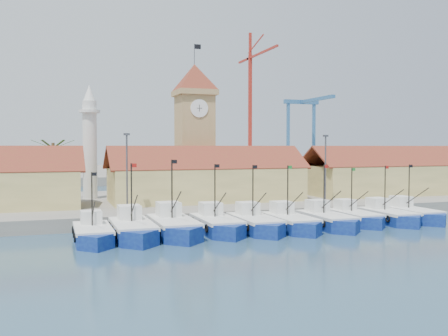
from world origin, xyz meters
name	(u,v)px	position (x,y,z in m)	size (l,w,h in m)	color
ground	(264,236)	(0.00, 0.00, 0.00)	(400.00, 400.00, 0.00)	navy
quay	(198,203)	(0.00, 24.00, 0.75)	(140.00, 32.00, 1.50)	gray
terminal	(121,172)	(0.00, 110.00, 1.00)	(240.00, 80.00, 2.00)	gray
boat_0	(93,235)	(-16.60, 1.96, 0.72)	(3.34, 9.16, 6.93)	navy
boat_1	(133,231)	(-12.81, 2.29, 0.80)	(3.75, 10.26, 7.77)	navy
boat_2	(174,228)	(-8.65, 2.65, 0.84)	(3.91, 10.71, 8.10)	navy
boat_3	(218,226)	(-3.98, 2.98, 0.78)	(3.65, 9.99, 7.56)	navy
boat_4	(256,225)	(0.07, 2.36, 0.77)	(3.58, 9.82, 7.43)	navy
boat_5	(291,223)	(4.00, 1.99, 0.76)	(3.54, 9.70, 7.34)	navy
boat_6	(328,221)	(8.52, 2.08, 0.76)	(3.55, 9.73, 7.36)	navy
boat_7	(355,218)	(12.94, 3.40, 0.71)	(3.31, 9.07, 6.86)	navy
boat_8	(389,217)	(17.14, 2.79, 0.73)	(3.43, 9.39, 7.11)	navy
boat_9	(413,215)	(20.91, 3.17, 0.74)	(3.47, 9.51, 7.20)	navy
hall_center	(206,183)	(0.00, 20.00, 3.99)	(27.04, 10.13, 7.61)	#E5CE7D
hall_right	(399,178)	(32.00, 20.00, 3.99)	(31.20, 10.13, 7.61)	#E5CE7D
clock_tower	(195,127)	(0.00, 26.00, 11.96)	(5.80, 5.80, 22.70)	tan
minaret	(90,141)	(-15.00, 28.00, 9.73)	(3.00, 3.00, 16.30)	silver
palm_tree	(53,167)	(-20.00, 26.00, 6.25)	(5.60, 5.03, 8.39)	brown
lamp_posts	(229,167)	(0.50, 12.00, 6.48)	(80.70, 0.25, 9.03)	#3F3F44
crane_red_right	(251,94)	(40.80, 103.90, 26.08)	(1.00, 30.75, 43.69)	#A9251A
gantry	(306,114)	(62.00, 106.65, 20.04)	(13.00, 22.00, 23.20)	#316598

